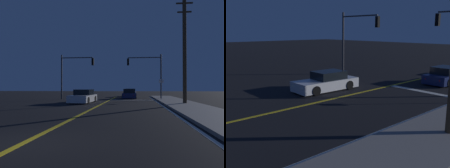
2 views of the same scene
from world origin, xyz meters
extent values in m
plane|color=black|center=(0.00, 0.00, 0.00)|extent=(160.00, 160.00, 0.00)
cube|color=gray|center=(7.23, 11.11, 0.07)|extent=(3.20, 40.00, 0.15)
cube|color=gold|center=(0.00, 11.11, 0.01)|extent=(0.20, 37.78, 0.01)
cube|color=silver|center=(5.38, 11.11, 0.01)|extent=(0.16, 37.78, 0.01)
cube|color=silver|center=(2.81, 20.72, 0.01)|extent=(5.63, 0.50, 0.01)
cube|color=navy|center=(2.28, 24.88, 0.44)|extent=(1.87, 4.42, 0.68)
cube|color=black|center=(2.28, 24.61, 1.04)|extent=(1.60, 2.04, 0.60)
cylinder|color=black|center=(1.42, 26.25, 0.32)|extent=(0.22, 0.64, 0.64)
cylinder|color=black|center=(3.15, 26.24, 0.32)|extent=(0.22, 0.64, 0.64)
cylinder|color=black|center=(1.41, 23.52, 0.32)|extent=(0.22, 0.64, 0.64)
cylinder|color=black|center=(3.14, 23.51, 0.32)|extent=(0.22, 0.64, 0.64)
sphere|color=#FFF4CC|center=(1.72, 27.03, 0.52)|extent=(0.18, 0.18, 0.18)
sphere|color=#FFF4CC|center=(2.86, 27.02, 0.52)|extent=(0.18, 0.18, 0.18)
sphere|color=red|center=(1.70, 22.73, 0.52)|extent=(0.14, 0.14, 0.14)
sphere|color=red|center=(2.85, 22.72, 0.52)|extent=(0.14, 0.14, 0.14)
cube|color=silver|center=(-2.16, 15.99, 0.44)|extent=(2.03, 4.74, 0.68)
cube|color=black|center=(-2.15, 16.27, 1.04)|extent=(1.67, 2.21, 0.60)
cylinder|color=black|center=(-1.35, 14.51, 0.32)|extent=(0.24, 0.65, 0.64)
cylinder|color=black|center=(-3.08, 14.57, 0.32)|extent=(0.24, 0.65, 0.64)
cylinder|color=black|center=(-1.24, 17.40, 0.32)|extent=(0.24, 0.65, 0.64)
cylinder|color=black|center=(-2.98, 17.47, 0.32)|extent=(0.24, 0.65, 0.64)
sphere|color=#FFF4CC|center=(-1.68, 13.69, 0.52)|extent=(0.18, 0.18, 0.18)
sphere|color=#FFF4CC|center=(-2.82, 13.73, 0.52)|extent=(0.18, 0.18, 0.18)
sphere|color=red|center=(-1.50, 18.25, 0.52)|extent=(0.14, 0.14, 0.14)
sphere|color=red|center=(-2.65, 18.29, 0.52)|extent=(0.14, 0.14, 0.14)
cube|color=#B2B5BA|center=(2.29, 31.26, 0.44)|extent=(1.85, 4.18, 0.68)
cube|color=black|center=(2.29, 31.01, 1.04)|extent=(1.57, 1.93, 0.60)
cylinder|color=black|center=(1.47, 32.56, 0.32)|extent=(0.23, 0.64, 0.64)
cylinder|color=black|center=(3.15, 32.54, 0.32)|extent=(0.23, 0.64, 0.64)
cylinder|color=black|center=(1.44, 29.99, 0.32)|extent=(0.23, 0.64, 0.64)
cylinder|color=black|center=(3.11, 29.96, 0.32)|extent=(0.23, 0.64, 0.64)
sphere|color=#FFF4CC|center=(1.76, 33.29, 0.52)|extent=(0.18, 0.18, 0.18)
sphere|color=#FFF4CC|center=(2.88, 33.27, 0.52)|extent=(0.18, 0.18, 0.18)
sphere|color=red|center=(1.71, 29.24, 0.52)|extent=(0.14, 0.14, 0.14)
sphere|color=red|center=(2.82, 29.23, 0.52)|extent=(0.14, 0.14, 0.14)
cylinder|color=#38383D|center=(6.43, 23.02, 2.93)|extent=(0.18, 0.18, 5.86)
cylinder|color=#38383D|center=(4.29, 23.02, 5.46)|extent=(4.27, 0.12, 0.12)
cube|color=black|center=(2.16, 23.02, 4.91)|extent=(0.28, 0.28, 0.90)
sphere|color=red|center=(2.16, 23.02, 5.18)|extent=(0.22, 0.22, 0.22)
sphere|color=#4C2D05|center=(2.16, 23.02, 4.91)|extent=(0.22, 0.22, 0.22)
sphere|color=#0A3814|center=(2.16, 23.02, 4.64)|extent=(0.22, 0.22, 0.22)
cylinder|color=#38383D|center=(-6.43, 21.62, 2.89)|extent=(0.18, 0.18, 5.78)
cylinder|color=#38383D|center=(-4.37, 21.62, 5.38)|extent=(4.11, 0.12, 0.12)
cube|color=black|center=(-2.32, 21.62, 4.83)|extent=(0.28, 0.28, 0.90)
sphere|color=red|center=(-2.32, 21.62, 5.10)|extent=(0.22, 0.22, 0.22)
sphere|color=#4C2D05|center=(-2.32, 21.62, 4.83)|extent=(0.22, 0.22, 0.22)
sphere|color=#0A3814|center=(-2.32, 21.62, 4.56)|extent=(0.22, 0.22, 0.22)
cylinder|color=#4C3823|center=(7.53, 14.50, 4.89)|extent=(0.34, 0.34, 9.77)
cube|color=#4C3823|center=(7.53, 14.50, 9.17)|extent=(1.48, 0.12, 0.12)
cube|color=#4C3823|center=(7.53, 14.50, 8.37)|extent=(1.25, 0.12, 0.12)
cylinder|color=slate|center=(6.13, 20.22, 1.27)|extent=(0.06, 0.06, 2.54)
cube|color=white|center=(6.13, 20.22, 2.29)|extent=(0.56, 0.07, 0.40)
camera|label=1|loc=(3.11, -5.37, 1.56)|focal=34.44mm
camera|label=2|loc=(12.02, 4.43, 4.22)|focal=42.40mm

